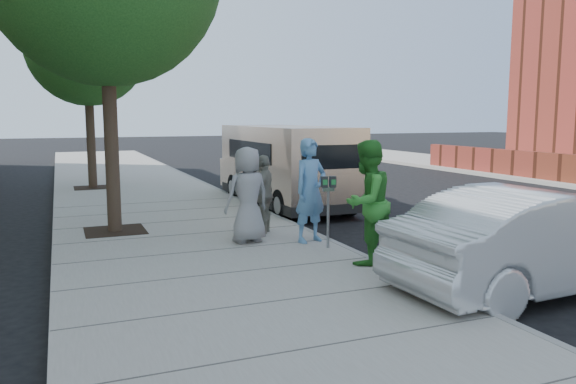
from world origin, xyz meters
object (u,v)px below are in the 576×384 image
object	(u,v)px
tree_far	(88,41)
person_green_shirt	(367,202)
person_striped_polo	(264,194)
sedan	(539,240)
van	(284,164)
person_gray_shirt	(248,195)
person_officer	(310,191)
parking_meter	(328,196)

from	to	relation	value
tree_far	person_green_shirt	world-z (taller)	tree_far
tree_far	person_striped_polo	bearing A→B (deg)	-72.78
sedan	person_striped_polo	bearing A→B (deg)	24.28
tree_far	van	bearing A→B (deg)	-47.35
person_gray_shirt	person_green_shirt	bearing A→B (deg)	110.22
tree_far	person_officer	bearing A→B (deg)	-71.91
tree_far	van	world-z (taller)	tree_far
tree_far	sedan	distance (m)	15.15
person_officer	person_green_shirt	distance (m)	1.77
parking_meter	person_gray_shirt	xyz separation A→B (m)	(-1.18, 1.00, -0.04)
person_officer	person_green_shirt	xyz separation A→B (m)	(0.18, -1.76, 0.02)
person_gray_shirt	van	bearing A→B (deg)	-129.74
parking_meter	person_gray_shirt	bearing A→B (deg)	148.36
tree_far	parking_meter	xyz separation A→B (m)	(3.36, -10.62, -3.80)
sedan	person_gray_shirt	xyz separation A→B (m)	(-3.04, 3.98, 0.29)
sedan	person_green_shirt	distance (m)	2.56
van	sedan	bearing A→B (deg)	-87.34
tree_far	parking_meter	size ratio (longest dim) A/B	5.01
parking_meter	van	world-z (taller)	van
van	person_green_shirt	bearing A→B (deg)	-101.46
person_green_shirt	person_officer	bearing A→B (deg)	-111.95
tree_far	person_gray_shirt	size ratio (longest dim) A/B	3.62
person_officer	parking_meter	bearing A→B (deg)	-97.85
parking_meter	person_officer	bearing A→B (deg)	106.56
tree_far	van	distance (m)	7.89
tree_far	person_striped_polo	distance (m)	10.13
van	person_officer	distance (m)	5.12
person_green_shirt	sedan	bearing A→B (deg)	106.56
parking_meter	sedan	xyz separation A→B (m)	(1.86, -2.99, -0.34)
tree_far	person_striped_polo	size ratio (longest dim) A/B	4.10
person_gray_shirt	tree_far	bearing A→B (deg)	-87.47
sedan	person_striped_polo	xyz separation A→B (m)	(-2.46, 4.70, 0.19)
van	person_striped_polo	distance (m)	4.27
person_officer	van	bearing A→B (deg)	57.64
van	person_green_shirt	size ratio (longest dim) A/B	3.04
person_officer	person_gray_shirt	world-z (taller)	person_officer
tree_far	person_green_shirt	distance (m)	12.85
van	sedan	distance (m)	8.51
sedan	person_officer	world-z (taller)	person_officer
tree_far	van	xyz separation A→B (m)	(4.72, -5.13, -3.71)
parking_meter	person_green_shirt	world-z (taller)	person_green_shirt
tree_far	sedan	bearing A→B (deg)	-69.01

